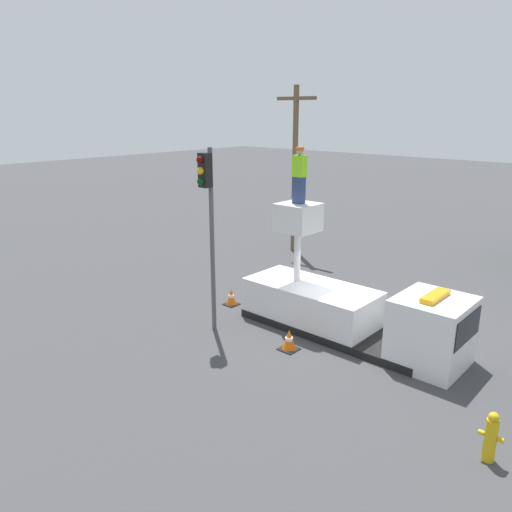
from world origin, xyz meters
TOP-DOWN VIEW (x-y plane):
  - ground_plane at (0.00, 0.00)m, footprint 120.00×120.00m
  - bucket_truck at (0.41, 0.00)m, footprint 7.14×2.07m
  - worker at (-1.54, 0.00)m, footprint 0.40×0.26m
  - traffic_light_pole at (-3.04, -2.50)m, footprint 0.34×0.57m
  - fire_hydrant at (5.65, -3.05)m, footprint 0.49×0.25m
  - traffic_cone_rear at (-4.08, -0.52)m, footprint 0.48×0.48m
  - traffic_cone_curbside at (-0.33, -1.92)m, footprint 0.53×0.53m
  - utility_pole at (-6.91, 6.80)m, footprint 2.20×0.26m

SIDE VIEW (x-z plane):
  - ground_plane at x=0.00m, z-range 0.00..0.00m
  - traffic_cone_rear at x=-4.08m, z-range -0.02..0.59m
  - traffic_cone_curbside at x=-0.33m, z-range -0.02..0.62m
  - fire_hydrant at x=5.65m, z-range -0.01..1.09m
  - bucket_truck at x=0.41m, z-range -1.12..2.84m
  - traffic_light_pole at x=-3.04m, z-range 1.18..6.94m
  - utility_pole at x=-6.91m, z-range 0.32..8.23m
  - worker at x=-1.54m, z-range 3.96..5.71m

